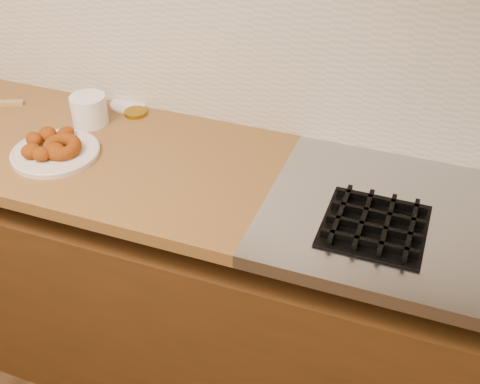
# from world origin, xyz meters

# --- Properties ---
(base_cabinet) EXTENTS (3.60, 0.60, 0.77)m
(base_cabinet) POSITION_xyz_m (0.00, 1.69, 0.39)
(base_cabinet) COLOR #4C2B12
(base_cabinet) RESTS_ON floor
(backsplash) EXTENTS (3.60, 0.02, 0.60)m
(backsplash) POSITION_xyz_m (0.00, 1.99, 1.20)
(backsplash) COLOR beige
(backsplash) RESTS_ON wall_back
(donut_plate) EXTENTS (0.26, 0.26, 0.01)m
(donut_plate) POSITION_xyz_m (-0.16, 1.61, 0.91)
(donut_plate) COLOR silver
(donut_plate) RESTS_ON butcher_block
(ring_donut) EXTENTS (0.16, 0.16, 0.05)m
(ring_donut) POSITION_xyz_m (-0.13, 1.61, 0.93)
(ring_donut) COLOR #8D3D0D
(ring_donut) RESTS_ON donut_plate
(fried_dough_chunks) EXTENTS (0.17, 0.20, 0.05)m
(fried_dough_chunks) POSITION_xyz_m (-0.19, 1.61, 0.94)
(fried_dough_chunks) COLOR #8D3D0D
(fried_dough_chunks) RESTS_ON donut_plate
(plastic_tub) EXTENTS (0.12, 0.12, 0.10)m
(plastic_tub) POSITION_xyz_m (-0.17, 1.82, 0.95)
(plastic_tub) COLOR white
(plastic_tub) RESTS_ON butcher_block
(tub_lid) EXTENTS (0.15, 0.15, 0.01)m
(tub_lid) POSITION_xyz_m (-0.11, 1.97, 0.90)
(tub_lid) COLOR white
(tub_lid) RESTS_ON butcher_block
(brass_jar_lid) EXTENTS (0.10, 0.10, 0.01)m
(brass_jar_lid) POSITION_xyz_m (-0.06, 1.92, 0.91)
(brass_jar_lid) COLOR #9C7614
(brass_jar_lid) RESTS_ON butcher_block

